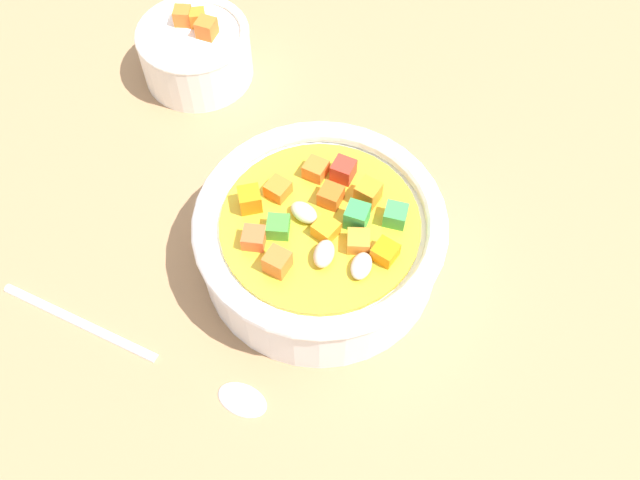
# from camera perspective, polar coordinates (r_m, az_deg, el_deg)

# --- Properties ---
(ground_plane) EXTENTS (1.40, 1.40, 0.02)m
(ground_plane) POSITION_cam_1_polar(r_m,az_deg,el_deg) (0.51, -0.00, -2.22)
(ground_plane) COLOR #9E754F
(soup_bowl_main) EXTENTS (0.17, 0.17, 0.07)m
(soup_bowl_main) POSITION_cam_1_polar(r_m,az_deg,el_deg) (0.48, 0.01, 0.24)
(soup_bowl_main) COLOR white
(soup_bowl_main) RESTS_ON ground_plane
(spoon) EXTENTS (0.21, 0.02, 0.01)m
(spoon) POSITION_cam_1_polar(r_m,az_deg,el_deg) (0.47, -12.45, -9.84)
(spoon) COLOR silver
(spoon) RESTS_ON ground_plane
(side_bowl_small) EXTENTS (0.09, 0.09, 0.06)m
(side_bowl_small) POSITION_cam_1_polar(r_m,az_deg,el_deg) (0.61, -10.20, 15.06)
(side_bowl_small) COLOR white
(side_bowl_small) RESTS_ON ground_plane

